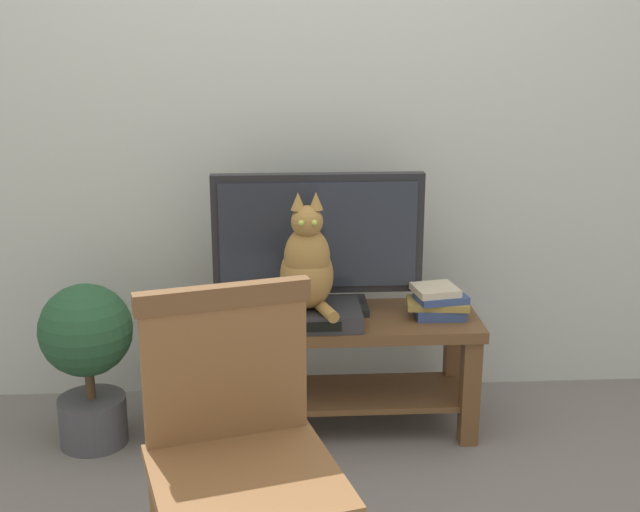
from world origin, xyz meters
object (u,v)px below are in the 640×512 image
at_px(tv_stand, 319,351).
at_px(media_box, 307,316).
at_px(potted_plant, 88,352).
at_px(wooden_chair, 238,438).
at_px(book_stack, 438,302).
at_px(tv, 318,241).
at_px(cat, 307,265).

relative_size(tv_stand, media_box, 3.05).
bearing_deg(media_box, tv_stand, 55.51).
distance_m(tv_stand, potted_plant, 0.89).
bearing_deg(potted_plant, wooden_chair, -58.90).
relative_size(book_stack, potted_plant, 0.39).
height_order(tv_stand, wooden_chair, wooden_chair).
distance_m(tv, book_stack, 0.52).
height_order(media_box, potted_plant, potted_plant).
bearing_deg(book_stack, wooden_chair, -125.32).
relative_size(tv, wooden_chair, 0.88).
height_order(cat, wooden_chair, cat).
distance_m(tv, cat, 0.18).
xyz_separation_m(media_box, wooden_chair, (-0.23, -1.00, 0.03)).
xyz_separation_m(tv_stand, media_box, (-0.05, -0.07, 0.18)).
bearing_deg(media_box, wooden_chair, -102.94).
bearing_deg(cat, media_box, 94.47).
bearing_deg(wooden_chair, tv_stand, 75.34).
relative_size(cat, book_stack, 1.81).
distance_m(cat, book_stack, 0.55).
relative_size(media_box, wooden_chair, 0.44).
height_order(book_stack, potted_plant, potted_plant).
bearing_deg(book_stack, cat, -172.67).
relative_size(media_box, book_stack, 1.63).
height_order(media_box, book_stack, book_stack).
bearing_deg(book_stack, media_box, -174.21).
xyz_separation_m(tv, media_box, (-0.05, -0.15, -0.25)).
height_order(tv_stand, cat, cat).
bearing_deg(wooden_chair, media_box, 77.06).
bearing_deg(potted_plant, book_stack, 1.89).
distance_m(book_stack, potted_plant, 1.36).
distance_m(tv_stand, media_box, 0.20).
distance_m(cat, potted_plant, 0.90).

